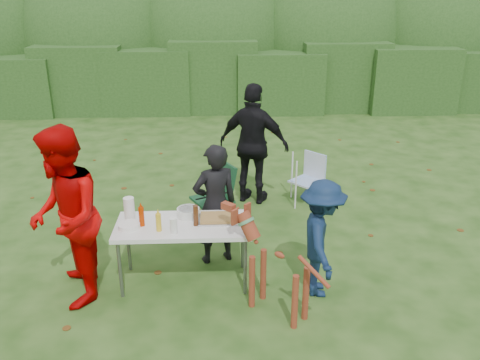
{
  "coord_description": "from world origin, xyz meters",
  "views": [
    {
      "loc": [
        0.11,
        -5.21,
        3.29
      ],
      "look_at": [
        0.36,
        0.5,
        1.0
      ],
      "focal_mm": 38.0,
      "sensor_mm": 36.0,
      "label": 1
    }
  ],
  "objects_px": {
    "person_red_jacket": "(65,218)",
    "ketchup_bottle": "(142,217)",
    "dog": "(279,269)",
    "beer_bottle": "(196,216)",
    "child": "(321,239)",
    "camping_chair": "(212,196)",
    "paper_towel_roll": "(129,209)",
    "mustard_bottle": "(159,222)",
    "person_cook": "(215,205)",
    "person_black_puffy": "(254,145)",
    "lawn_chair": "(307,179)",
    "folding_table": "(183,228)"
  },
  "relations": [
    {
      "from": "person_cook",
      "to": "paper_towel_roll",
      "type": "bearing_deg",
      "value": -1.32
    },
    {
      "from": "dog",
      "to": "beer_bottle",
      "type": "bearing_deg",
      "value": 8.44
    },
    {
      "from": "person_cook",
      "to": "mustard_bottle",
      "type": "xyz_separation_m",
      "value": [
        -0.61,
        -0.62,
        0.08
      ]
    },
    {
      "from": "person_red_jacket",
      "to": "dog",
      "type": "height_order",
      "value": "person_red_jacket"
    },
    {
      "from": "child",
      "to": "ketchup_bottle",
      "type": "height_order",
      "value": "child"
    },
    {
      "from": "dog",
      "to": "mustard_bottle",
      "type": "xyz_separation_m",
      "value": [
        -1.25,
        0.49,
        0.32
      ]
    },
    {
      "from": "child",
      "to": "camping_chair",
      "type": "height_order",
      "value": "child"
    },
    {
      "from": "folding_table",
      "to": "paper_towel_roll",
      "type": "relative_size",
      "value": 5.77
    },
    {
      "from": "child",
      "to": "dog",
      "type": "distance_m",
      "value": 0.63
    },
    {
      "from": "person_black_puffy",
      "to": "beer_bottle",
      "type": "bearing_deg",
      "value": 93.93
    },
    {
      "from": "person_black_puffy",
      "to": "paper_towel_roll",
      "type": "xyz_separation_m",
      "value": [
        -1.55,
        -2.09,
        -0.06
      ]
    },
    {
      "from": "person_cook",
      "to": "person_black_puffy",
      "type": "xyz_separation_m",
      "value": [
        0.59,
        1.78,
        0.17
      ]
    },
    {
      "from": "dog",
      "to": "ketchup_bottle",
      "type": "relative_size",
      "value": 5.0
    },
    {
      "from": "person_cook",
      "to": "camping_chair",
      "type": "relative_size",
      "value": 1.67
    },
    {
      "from": "camping_chair",
      "to": "paper_towel_roll",
      "type": "xyz_separation_m",
      "value": [
        -0.91,
        -1.26,
        0.42
      ]
    },
    {
      "from": "camping_chair",
      "to": "folding_table",
      "type": "bearing_deg",
      "value": 50.51
    },
    {
      "from": "person_black_puffy",
      "to": "lawn_chair",
      "type": "relative_size",
      "value": 2.37
    },
    {
      "from": "paper_towel_roll",
      "to": "child",
      "type": "bearing_deg",
      "value": -11.5
    },
    {
      "from": "person_black_puffy",
      "to": "person_red_jacket",
      "type": "bearing_deg",
      "value": 72.82
    },
    {
      "from": "person_black_puffy",
      "to": "folding_table",
      "type": "bearing_deg",
      "value": 90.37
    },
    {
      "from": "person_red_jacket",
      "to": "beer_bottle",
      "type": "distance_m",
      "value": 1.36
    },
    {
      "from": "person_cook",
      "to": "camping_chair",
      "type": "bearing_deg",
      "value": -106.26
    },
    {
      "from": "mustard_bottle",
      "to": "paper_towel_roll",
      "type": "xyz_separation_m",
      "value": [
        -0.36,
        0.3,
        0.03
      ]
    },
    {
      "from": "person_black_puffy",
      "to": "mustard_bottle",
      "type": "xyz_separation_m",
      "value": [
        -1.19,
        -2.4,
        -0.09
      ]
    },
    {
      "from": "person_cook",
      "to": "beer_bottle",
      "type": "height_order",
      "value": "person_cook"
    },
    {
      "from": "lawn_chair",
      "to": "beer_bottle",
      "type": "relative_size",
      "value": 3.27
    },
    {
      "from": "person_red_jacket",
      "to": "lawn_chair",
      "type": "bearing_deg",
      "value": 115.28
    },
    {
      "from": "person_cook",
      "to": "camping_chair",
      "type": "xyz_separation_m",
      "value": [
        -0.05,
        0.95,
        -0.3
      ]
    },
    {
      "from": "person_red_jacket",
      "to": "mustard_bottle",
      "type": "bearing_deg",
      "value": 83.21
    },
    {
      "from": "mustard_bottle",
      "to": "child",
      "type": "bearing_deg",
      "value": -4.11
    },
    {
      "from": "child",
      "to": "beer_bottle",
      "type": "height_order",
      "value": "child"
    },
    {
      "from": "child",
      "to": "beer_bottle",
      "type": "relative_size",
      "value": 5.56
    },
    {
      "from": "lawn_chair",
      "to": "mustard_bottle",
      "type": "height_order",
      "value": "mustard_bottle"
    },
    {
      "from": "beer_bottle",
      "to": "camping_chair",
      "type": "bearing_deg",
      "value": 83.74
    },
    {
      "from": "lawn_chair",
      "to": "folding_table",
      "type": "bearing_deg",
      "value": 8.1
    },
    {
      "from": "ketchup_bottle",
      "to": "beer_bottle",
      "type": "distance_m",
      "value": 0.6
    },
    {
      "from": "lawn_chair",
      "to": "dog",
      "type": "bearing_deg",
      "value": 32.3
    },
    {
      "from": "person_cook",
      "to": "person_black_puffy",
      "type": "relative_size",
      "value": 0.81
    },
    {
      "from": "paper_towel_roll",
      "to": "person_black_puffy",
      "type": "bearing_deg",
      "value": 53.5
    },
    {
      "from": "folding_table",
      "to": "ketchup_bottle",
      "type": "xyz_separation_m",
      "value": [
        -0.45,
        -0.02,
        0.16
      ]
    },
    {
      "from": "beer_bottle",
      "to": "paper_towel_roll",
      "type": "distance_m",
      "value": 0.78
    },
    {
      "from": "camping_chair",
      "to": "child",
      "type": "bearing_deg",
      "value": 97.99
    },
    {
      "from": "dog",
      "to": "ketchup_bottle",
      "type": "xyz_separation_m",
      "value": [
        -1.45,
        0.62,
        0.33
      ]
    },
    {
      "from": "folding_table",
      "to": "lawn_chair",
      "type": "xyz_separation_m",
      "value": [
        1.76,
        2.15,
        -0.29
      ]
    },
    {
      "from": "dog",
      "to": "ketchup_bottle",
      "type": "distance_m",
      "value": 1.61
    },
    {
      "from": "person_red_jacket",
      "to": "beer_bottle",
      "type": "relative_size",
      "value": 8.09
    },
    {
      "from": "person_black_puffy",
      "to": "dog",
      "type": "relative_size",
      "value": 1.69
    },
    {
      "from": "person_red_jacket",
      "to": "ketchup_bottle",
      "type": "bearing_deg",
      "value": 94.63
    },
    {
      "from": "child",
      "to": "beer_bottle",
      "type": "bearing_deg",
      "value": 83.21
    },
    {
      "from": "lawn_chair",
      "to": "paper_towel_roll",
      "type": "bearing_deg",
      "value": -2.45
    }
  ]
}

